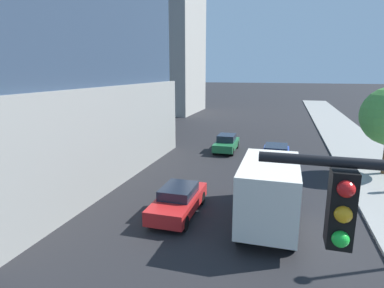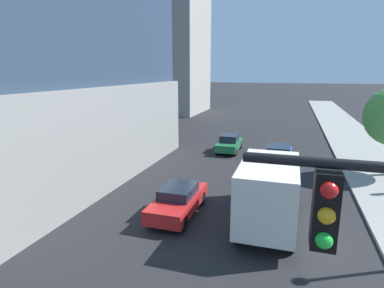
# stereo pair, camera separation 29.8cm
# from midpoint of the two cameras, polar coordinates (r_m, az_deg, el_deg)

# --- Properties ---
(construction_building) EXTENTS (22.26, 13.18, 41.22)m
(construction_building) POSITION_cam_midpoint_polar(r_m,az_deg,el_deg) (57.11, -5.22, 23.44)
(construction_building) COLOR #9E9B93
(construction_building) RESTS_ON ground
(car_red) EXTENTS (1.80, 4.42, 1.43)m
(car_red) POSITION_cam_midpoint_polar(r_m,az_deg,el_deg) (15.83, -1.93, -9.98)
(car_red) COLOR red
(car_red) RESTS_ON ground
(car_blue) EXTENTS (1.92, 4.56, 1.48)m
(car_blue) POSITION_cam_midpoint_polar(r_m,az_deg,el_deg) (24.63, 15.48, -1.97)
(car_blue) COLOR #233D9E
(car_blue) RESTS_ON ground
(car_green) EXTENTS (1.72, 4.04, 1.48)m
(car_green) POSITION_cam_midpoint_polar(r_m,az_deg,el_deg) (28.05, 6.97, 0.12)
(car_green) COLOR #1E6638
(car_green) RESTS_ON ground
(box_truck) EXTENTS (2.37, 6.65, 3.14)m
(box_truck) POSITION_cam_midpoint_polar(r_m,az_deg,el_deg) (14.91, 14.22, -7.54)
(box_truck) COLOR #1E4799
(box_truck) RESTS_ON ground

